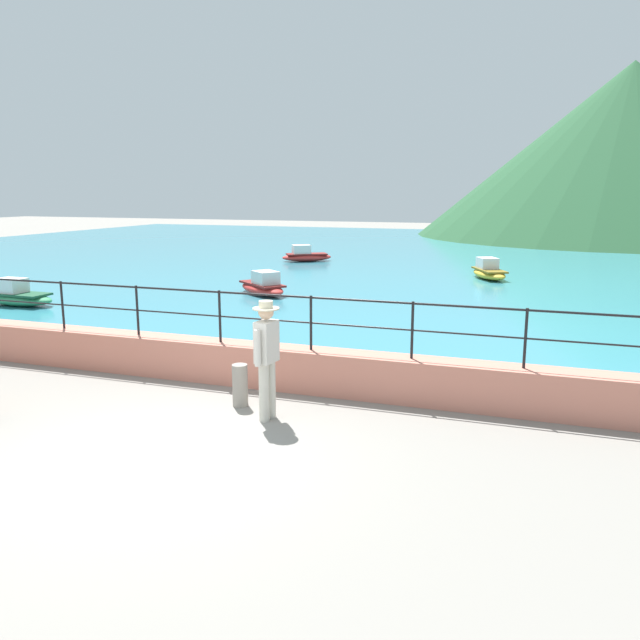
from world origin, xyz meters
name	(u,v)px	position (x,y,z in m)	size (l,w,h in m)	color
ground_plane	(159,458)	(0.00, 0.00, 0.00)	(120.00, 120.00, 0.00)	gray
promenade_wall	(265,365)	(0.00, 3.20, 0.35)	(20.00, 0.56, 0.70)	tan
railing	(264,310)	(0.00, 3.20, 1.32)	(18.44, 0.04, 0.90)	black
lake_water	(452,257)	(0.00, 25.84, 0.03)	(64.00, 44.32, 0.06)	teal
hill_main	(627,151)	(9.34, 44.50, 6.03)	(28.99, 28.99, 12.07)	#285633
person_walking	(267,354)	(0.71, 1.71, 0.98)	(0.38, 0.57, 1.75)	beige
bollard	(240,385)	(0.07, 2.11, 0.33)	(0.24, 0.24, 0.66)	gray
boat_0	(263,286)	(-3.94, 11.74, 0.33)	(2.35, 2.15, 0.76)	red
boat_1	(17,296)	(-9.75, 7.63, 0.33)	(2.32, 0.94, 0.76)	#338C59
boat_2	(489,271)	(2.44, 17.90, 0.33)	(1.79, 2.47, 0.76)	gold
boat_3	(306,256)	(-6.08, 21.19, 0.33)	(2.42, 1.99, 0.76)	red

